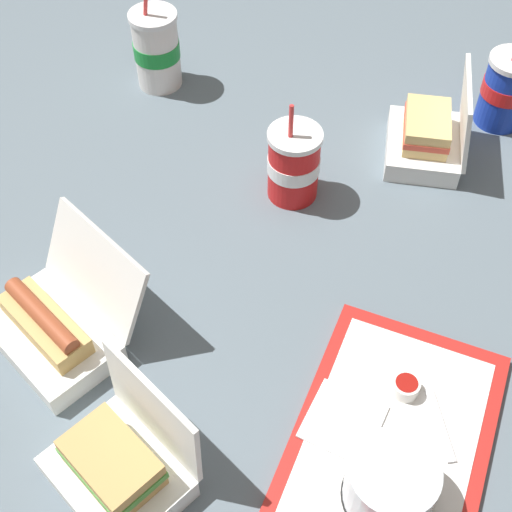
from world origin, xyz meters
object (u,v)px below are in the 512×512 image
Objects in this scene: cake_container at (390,485)px; plastic_fork at (440,425)px; soda_cup_center at (506,90)px; food_tray at (392,436)px; ketchup_cup at (406,386)px; soda_cup_corner at (294,164)px; clamshell_hotdog_right at (54,325)px; clamshell_sandwich_corner at (428,137)px; soda_cup_right at (157,49)px; clamshell_sandwich_front at (120,465)px.

cake_container is 0.14m from plastic_fork.
food_tray is at bearing -6.57° from soda_cup_center.
soda_cup_center reaches higher than ketchup_cup.
soda_cup_center reaches higher than soda_cup_corner.
clamshell_hotdog_right is at bearing -112.49° from plastic_fork.
soda_cup_center reaches higher than cake_container.
clamshell_sandwich_corner reaches higher than clamshell_hotdog_right.
soda_cup_right reaches higher than food_tray.
cake_container is at bearing 3.50° from food_tray.
soda_cup_corner is (0.17, -0.22, 0.03)m from clamshell_sandwich_corner.
plastic_fork is at bearing 54.75° from ketchup_cup.
soda_cup_corner is at bearing -153.08° from cake_container.
food_tray is at bearing -87.39° from plastic_fork.
soda_cup_right is (-0.75, -0.61, 0.03)m from cake_container.
food_tray is 0.90m from soda_cup_right.
cake_container is 0.16m from ketchup_cup.
soda_cup_center is at bearing 140.32° from clamshell_hotdog_right.
plastic_fork is 0.58m from clamshell_hotdog_right.
clamshell_sandwich_corner is at bearing 158.75° from clamshell_sandwich_front.
soda_cup_center reaches higher than clamshell_sandwich_corner.
plastic_fork is 0.55× the size of soda_cup_corner.
cake_container is at bearing 101.72° from clamshell_sandwich_front.
clamshell_sandwich_front is at bearing -21.25° from clamshell_sandwich_corner.
soda_cup_center is (-0.71, 0.03, 0.06)m from plastic_fork.
cake_container is 0.53m from clamshell_hotdog_right.
clamshell_hotdog_right is (0.02, -0.58, 0.02)m from plastic_fork.
soda_cup_corner is (-0.35, -0.26, 0.04)m from ketchup_cup.
clamshell_sandwich_corner is 0.28m from soda_cup_corner.
plastic_fork is 0.49× the size of soda_cup_right.
ketchup_cup is 0.20× the size of soda_cup_corner.
plastic_fork is at bearing 38.74° from soda_cup_corner.
food_tray is 0.37m from clamshell_sandwich_front.
clamshell_sandwich_corner is 0.81m from clamshell_sandwich_front.
soda_cup_center is at bearing 96.50° from soda_cup_right.
plastic_fork is (-0.12, 0.05, -0.04)m from cake_container.
ketchup_cup is 0.20× the size of soda_cup_center.
plastic_fork is 0.92m from soda_cup_right.
soda_cup_corner is at bearing 55.96° from soda_cup_right.
plastic_fork is 0.44m from clamshell_sandwich_front.
cake_container is 0.97m from soda_cup_right.
clamshell_sandwich_corner is at bearing 140.67° from clamshell_hotdog_right.
cake_container is 0.69m from clamshell_sandwich_corner.
plastic_fork is 0.54× the size of soda_cup_center.
clamshell_sandwich_corner is 0.95× the size of soda_cup_corner.
clamshell_sandwich_corner is at bearing -176.24° from cake_container.
ketchup_cup is at bearing 36.28° from soda_cup_corner.
clamshell_hotdog_right is (-0.01, -0.52, 0.03)m from food_tray.
soda_cup_corner is at bearing -51.49° from clamshell_sandwich_corner.
food_tray is 9.86× the size of ketchup_cup.
soda_cup_right reaches higher than ketchup_cup.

